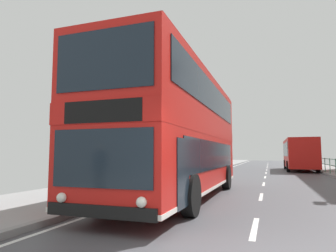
% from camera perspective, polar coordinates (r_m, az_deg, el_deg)
% --- Properties ---
extents(double_decker_bus_main, '(2.71, 10.41, 4.30)m').
position_cam_1_polar(double_decker_bus_main, '(10.59, 2.14, -1.52)').
color(double_decker_bus_main, red).
rests_on(double_decker_bus_main, ground).
extents(background_bus_far_lane, '(2.61, 9.33, 2.91)m').
position_cam_1_polar(background_bus_far_lane, '(30.65, 23.92, -4.85)').
color(background_bus_far_lane, red).
rests_on(background_bus_far_lane, ground).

